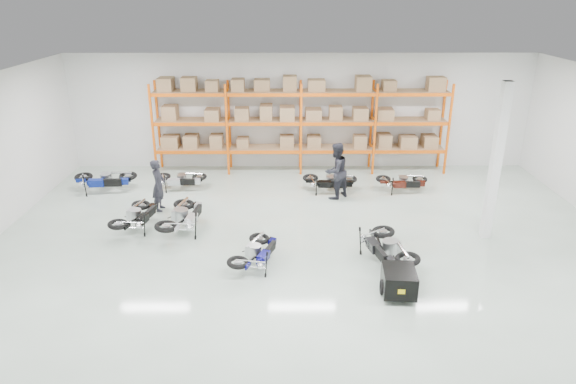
{
  "coord_description": "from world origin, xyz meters",
  "views": [
    {
      "loc": [
        -0.62,
        -12.9,
        6.68
      ],
      "look_at": [
        -0.52,
        1.29,
        1.1
      ],
      "focal_mm": 32.0,
      "sensor_mm": 36.0,
      "label": 1
    }
  ],
  "objects_px": {
    "moto_silver_left": "(183,212)",
    "moto_back_a": "(104,176)",
    "moto_black_far_left": "(136,212)",
    "person_back": "(336,171)",
    "moto_touring_right": "(387,242)",
    "person_left": "(158,185)",
    "trailer": "(399,281)",
    "moto_back_d": "(403,179)",
    "moto_back_b": "(180,176)",
    "moto_back_c": "(330,178)",
    "moto_blue_centre": "(256,248)"
  },
  "relations": [
    {
      "from": "person_back",
      "to": "moto_silver_left",
      "type": "bearing_deg",
      "value": -13.52
    },
    {
      "from": "moto_touring_right",
      "to": "trailer",
      "type": "xyz_separation_m",
      "value": [
        0.0,
        -1.6,
        -0.19
      ]
    },
    {
      "from": "trailer",
      "to": "person_back",
      "type": "relative_size",
      "value": 0.82
    },
    {
      "from": "moto_touring_right",
      "to": "person_left",
      "type": "xyz_separation_m",
      "value": [
        -6.72,
        3.53,
        0.27
      ]
    },
    {
      "from": "moto_blue_centre",
      "to": "moto_back_a",
      "type": "distance_m",
      "value": 7.82
    },
    {
      "from": "moto_black_far_left",
      "to": "trailer",
      "type": "xyz_separation_m",
      "value": [
        7.08,
        -3.71,
        -0.14
      ]
    },
    {
      "from": "trailer",
      "to": "person_left",
      "type": "height_order",
      "value": "person_left"
    },
    {
      "from": "moto_silver_left",
      "to": "trailer",
      "type": "bearing_deg",
      "value": 155.52
    },
    {
      "from": "moto_blue_centre",
      "to": "moto_back_b",
      "type": "distance_m",
      "value": 6.35
    },
    {
      "from": "moto_silver_left",
      "to": "trailer",
      "type": "xyz_separation_m",
      "value": [
        5.66,
        -3.55,
        -0.2
      ]
    },
    {
      "from": "moto_silver_left",
      "to": "moto_back_a",
      "type": "bearing_deg",
      "value": -35.96
    },
    {
      "from": "moto_touring_right",
      "to": "moto_back_a",
      "type": "distance_m",
      "value": 10.44
    },
    {
      "from": "moto_blue_centre",
      "to": "moto_back_d",
      "type": "bearing_deg",
      "value": -112.98
    },
    {
      "from": "moto_silver_left",
      "to": "person_back",
      "type": "xyz_separation_m",
      "value": [
        4.74,
        2.58,
        0.38
      ]
    },
    {
      "from": "moto_touring_right",
      "to": "moto_back_c",
      "type": "height_order",
      "value": "moto_touring_right"
    },
    {
      "from": "moto_back_d",
      "to": "person_back",
      "type": "xyz_separation_m",
      "value": [
        -2.44,
        -0.58,
        0.5
      ]
    },
    {
      "from": "moto_black_far_left",
      "to": "moto_back_c",
      "type": "distance_m",
      "value": 6.73
    },
    {
      "from": "moto_back_a",
      "to": "moto_back_c",
      "type": "bearing_deg",
      "value": -93.65
    },
    {
      "from": "moto_silver_left",
      "to": "person_left",
      "type": "relative_size",
      "value": 1.14
    },
    {
      "from": "moto_black_far_left",
      "to": "moto_back_d",
      "type": "relative_size",
      "value": 1.11
    },
    {
      "from": "moto_touring_right",
      "to": "moto_back_a",
      "type": "height_order",
      "value": "moto_touring_right"
    },
    {
      "from": "moto_back_b",
      "to": "person_back",
      "type": "relative_size",
      "value": 0.81
    },
    {
      "from": "moto_back_b",
      "to": "moto_back_c",
      "type": "relative_size",
      "value": 0.95
    },
    {
      "from": "moto_back_a",
      "to": "moto_back_c",
      "type": "height_order",
      "value": "moto_back_a"
    },
    {
      "from": "moto_touring_right",
      "to": "trailer",
      "type": "height_order",
      "value": "moto_touring_right"
    },
    {
      "from": "moto_silver_left",
      "to": "moto_blue_centre",
      "type": "bearing_deg",
      "value": 144.44
    },
    {
      "from": "moto_blue_centre",
      "to": "moto_black_far_left",
      "type": "relative_size",
      "value": 0.96
    },
    {
      "from": "person_left",
      "to": "person_back",
      "type": "height_order",
      "value": "person_back"
    },
    {
      "from": "moto_back_a",
      "to": "person_back",
      "type": "xyz_separation_m",
      "value": [
        8.15,
        -0.66,
        0.4
      ]
    },
    {
      "from": "moto_silver_left",
      "to": "moto_back_c",
      "type": "bearing_deg",
      "value": -137.86
    },
    {
      "from": "trailer",
      "to": "moto_back_c",
      "type": "height_order",
      "value": "moto_back_c"
    },
    {
      "from": "moto_black_far_left",
      "to": "moto_touring_right",
      "type": "bearing_deg",
      "value": 175.07
    },
    {
      "from": "moto_black_far_left",
      "to": "person_left",
      "type": "distance_m",
      "value": 1.5
    },
    {
      "from": "trailer",
      "to": "moto_black_far_left",
      "type": "bearing_deg",
      "value": 157.08
    },
    {
      "from": "moto_silver_left",
      "to": "moto_back_c",
      "type": "distance_m",
      "value": 5.58
    },
    {
      "from": "moto_back_d",
      "to": "trailer",
      "type": "bearing_deg",
      "value": 168.06
    },
    {
      "from": "moto_touring_right",
      "to": "moto_back_c",
      "type": "relative_size",
      "value": 1.14
    },
    {
      "from": "moto_blue_centre",
      "to": "moto_touring_right",
      "type": "xyz_separation_m",
      "value": [
        3.39,
        0.18,
        0.07
      ]
    },
    {
      "from": "moto_back_a",
      "to": "moto_back_d",
      "type": "height_order",
      "value": "moto_back_a"
    },
    {
      "from": "moto_silver_left",
      "to": "moto_back_a",
      "type": "height_order",
      "value": "moto_silver_left"
    },
    {
      "from": "moto_touring_right",
      "to": "moto_back_b",
      "type": "bearing_deg",
      "value": 127.74
    },
    {
      "from": "moto_back_c",
      "to": "moto_back_b",
      "type": "bearing_deg",
      "value": 91.92
    },
    {
      "from": "moto_back_a",
      "to": "moto_back_b",
      "type": "distance_m",
      "value": 2.66
    },
    {
      "from": "moto_back_b",
      "to": "person_back",
      "type": "bearing_deg",
      "value": -97.73
    },
    {
      "from": "trailer",
      "to": "moto_back_d",
      "type": "bearing_deg",
      "value": 81.87
    },
    {
      "from": "trailer",
      "to": "moto_back_c",
      "type": "relative_size",
      "value": 0.97
    },
    {
      "from": "moto_silver_left",
      "to": "moto_back_a",
      "type": "relative_size",
      "value": 1.03
    },
    {
      "from": "trailer",
      "to": "moto_back_a",
      "type": "height_order",
      "value": "moto_back_a"
    },
    {
      "from": "moto_silver_left",
      "to": "moto_back_b",
      "type": "height_order",
      "value": "moto_silver_left"
    },
    {
      "from": "moto_black_far_left",
      "to": "person_back",
      "type": "distance_m",
      "value": 6.64
    }
  ]
}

